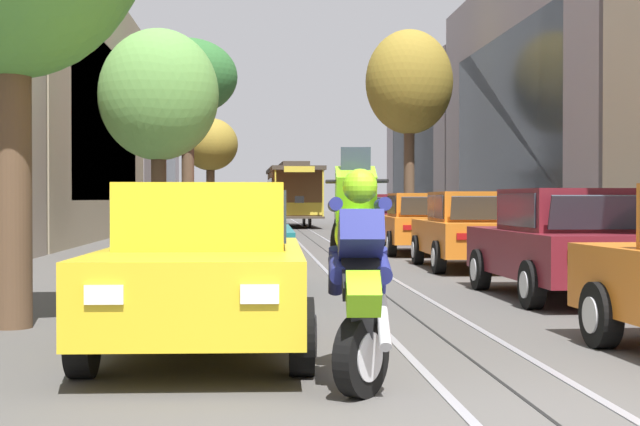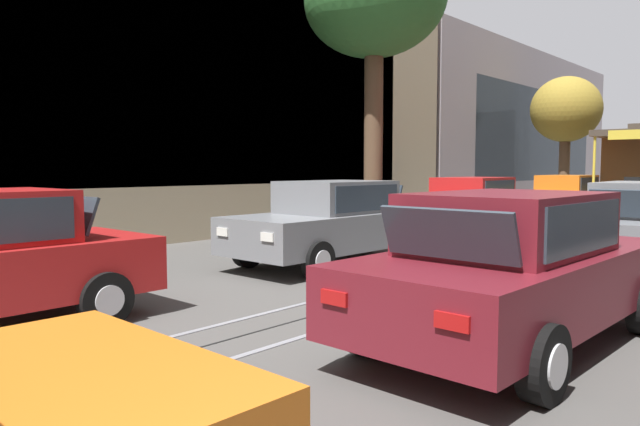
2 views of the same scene
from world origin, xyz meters
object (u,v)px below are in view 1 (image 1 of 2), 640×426
(parked_car_orange_mid_right, at_px, (471,230))
(parked_car_grey_sixth_right, at_px, (364,215))
(cable_car_trolley, at_px, (293,194))
(street_tree_kerb_left_mid, at_px, (188,80))
(parked_car_beige_mid_left, at_px, (234,227))
(street_tree_kerb_right_second, at_px, (409,84))
(parked_car_red_sixth_left, at_px, (242,214))
(parked_car_maroon_second_right, at_px, (564,243))
(parked_car_yellow_near_left, at_px, (205,266))
(parked_car_orange_fourth_right, at_px, (419,223))
(parked_car_teal_second_left, at_px, (234,239))
(parked_car_grey_fifth_left, at_px, (242,217))
(street_tree_kerb_left_second, at_px, (159,96))
(pedestrian_on_left_pavement, at_px, (544,216))
(parked_car_orange_far_left, at_px, (249,212))
(street_tree_kerb_left_fourth, at_px, (210,146))
(motorcycle_with_rider, at_px, (359,260))
(parked_car_maroon_fifth_right, at_px, (386,218))
(parked_car_red_fourth_left, at_px, (241,221))

(parked_car_orange_mid_right, height_order, parked_car_grey_sixth_right, same)
(parked_car_grey_sixth_right, height_order, cable_car_trolley, cable_car_trolley)
(parked_car_orange_mid_right, xyz_separation_m, street_tree_kerb_left_mid, (-7.08, 18.71, 5.34))
(parked_car_beige_mid_left, relative_size, street_tree_kerb_right_second, 0.53)
(parked_car_beige_mid_left, bearing_deg, street_tree_kerb_left_mid, 97.57)
(parked_car_red_sixth_left, relative_size, parked_car_maroon_second_right, 1.00)
(parked_car_yellow_near_left, height_order, parked_car_orange_fourth_right, same)
(parked_car_teal_second_left, bearing_deg, parked_car_grey_fifth_left, 90.45)
(parked_car_red_sixth_left, height_order, street_tree_kerb_left_second, street_tree_kerb_left_second)
(pedestrian_on_left_pavement, bearing_deg, parked_car_yellow_near_left, -116.89)
(parked_car_orange_far_left, bearing_deg, parked_car_maroon_second_right, -81.58)
(parked_car_red_sixth_left, bearing_deg, street_tree_kerb_left_fourth, 98.75)
(motorcycle_with_rider, bearing_deg, parked_car_red_sixth_left, 92.41)
(parked_car_red_sixth_left, xyz_separation_m, parked_car_orange_mid_right, (4.96, -20.16, 0.00))
(parked_car_orange_far_left, distance_m, parked_car_maroon_second_right, 32.70)
(parked_car_grey_sixth_right, bearing_deg, parked_car_orange_far_left, 116.89)
(street_tree_kerb_right_second, relative_size, cable_car_trolley, 0.90)
(street_tree_kerb_left_second, xyz_separation_m, pedestrian_on_left_pavement, (10.23, 0.90, -3.08))
(parked_car_orange_far_left, bearing_deg, pedestrian_on_left_pavement, -68.38)
(pedestrian_on_left_pavement, bearing_deg, parked_car_orange_far_left, 111.62)
(parked_car_maroon_fifth_right, xyz_separation_m, parked_car_grey_sixth_right, (-0.04, 5.82, 0.00))
(cable_car_trolley, bearing_deg, parked_car_orange_far_left, -122.36)
(parked_car_beige_mid_left, relative_size, parked_car_maroon_fifth_right, 0.99)
(parked_car_orange_fourth_right, distance_m, street_tree_kerb_left_mid, 15.91)
(parked_car_orange_fourth_right, xyz_separation_m, parked_car_grey_sixth_right, (-0.07, 12.14, 0.00))
(parked_car_yellow_near_left, xyz_separation_m, street_tree_kerb_left_fourth, (-1.98, 42.59, 3.49))
(street_tree_kerb_left_mid, distance_m, street_tree_kerb_right_second, 8.84)
(parked_car_grey_sixth_right, xyz_separation_m, street_tree_kerb_left_fourth, (-6.65, 14.82, 3.49))
(street_tree_kerb_left_mid, bearing_deg, street_tree_kerb_left_fourth, 89.01)
(parked_car_grey_fifth_left, height_order, parked_car_orange_fourth_right, same)
(parked_car_beige_mid_left, height_order, motorcycle_with_rider, motorcycle_with_rider)
(parked_car_beige_mid_left, xyz_separation_m, street_tree_kerb_right_second, (6.63, 16.70, 5.26))
(parked_car_beige_mid_left, xyz_separation_m, motorcycle_with_rider, (1.27, -14.16, 0.17))
(street_tree_kerb_left_mid, distance_m, street_tree_kerb_left_fourth, 13.81)
(parked_car_red_sixth_left, height_order, parked_car_orange_mid_right, same)
(parked_car_red_fourth_left, relative_size, parked_car_maroon_fifth_right, 0.99)
(parked_car_red_fourth_left, xyz_separation_m, parked_car_grey_sixth_right, (4.64, 9.55, 0.00))
(parked_car_red_fourth_left, relative_size, street_tree_kerb_right_second, 0.53)
(parked_car_beige_mid_left, relative_size, parked_car_red_sixth_left, 0.99)
(parked_car_red_fourth_left, xyz_separation_m, street_tree_kerb_left_second, (-2.02, -2.86, 3.24))
(parked_car_orange_fourth_right, relative_size, street_tree_kerb_left_fourth, 0.76)
(parked_car_yellow_near_left, relative_size, parked_car_maroon_fifth_right, 1.00)
(parked_car_yellow_near_left, height_order, parked_car_maroon_fifth_right, same)
(parked_car_grey_sixth_right, bearing_deg, parked_car_red_sixth_left, 151.50)
(street_tree_kerb_left_second, bearing_deg, parked_car_orange_fourth_right, 2.29)
(parked_car_grey_fifth_left, bearing_deg, street_tree_kerb_left_second, -101.98)
(parked_car_teal_second_left, xyz_separation_m, parked_car_orange_far_left, (-0.00, 30.84, 0.00))
(parked_car_beige_mid_left, distance_m, parked_car_maroon_second_right, 9.31)
(street_tree_kerb_left_mid, bearing_deg, motorcycle_with_rider, -83.56)
(parked_car_teal_second_left, distance_m, street_tree_kerb_left_second, 10.24)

